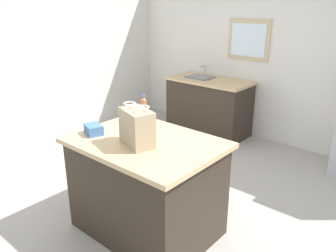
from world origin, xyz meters
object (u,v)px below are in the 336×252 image
(small_box, at_px, (94,129))
(bottle, at_px, (144,109))
(shopping_bag, at_px, (137,127))
(kitchen_island, at_px, (147,186))

(small_box, relative_size, bottle, 0.65)
(shopping_bag, bearing_deg, small_box, -170.49)
(shopping_bag, distance_m, small_box, 0.50)
(shopping_bag, distance_m, bottle, 0.63)
(kitchen_island, height_order, bottle, bottle)
(shopping_bag, height_order, small_box, shopping_bag)
(kitchen_island, distance_m, small_box, 0.71)
(bottle, bearing_deg, small_box, -98.19)
(kitchen_island, bearing_deg, small_box, -157.18)
(small_box, height_order, bottle, bottle)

